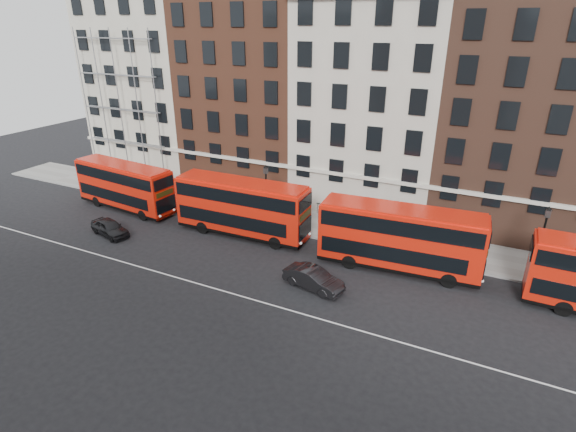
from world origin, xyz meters
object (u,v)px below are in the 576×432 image
at_px(bus_b, 241,206).
at_px(car_front, 313,279).
at_px(car_rear, 110,228).
at_px(bus_c, 399,237).
at_px(bus_a, 124,185).

relative_size(bus_b, car_front, 2.69).
height_order(car_rear, car_front, car_front).
xyz_separation_m(bus_c, car_rear, (-22.95, -4.97, -1.87)).
bearing_deg(bus_b, bus_c, -1.43).
distance_m(bus_c, car_rear, 23.55).
distance_m(car_rear, car_front, 18.54).
height_order(bus_b, car_front, bus_b).
distance_m(bus_b, car_rear, 11.27).
xyz_separation_m(bus_a, bus_c, (25.90, -0.01, 0.17)).
bearing_deg(car_front, bus_c, -29.89).
bearing_deg(bus_a, car_front, -7.45).
height_order(bus_b, car_rear, bus_b).
relative_size(bus_b, car_rear, 2.85).
xyz_separation_m(bus_a, car_front, (21.49, -4.98, -1.69)).
bearing_deg(car_front, bus_a, 88.60).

